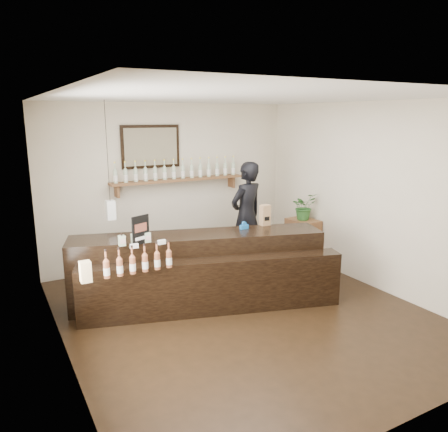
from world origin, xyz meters
name	(u,v)px	position (x,y,z in m)	size (l,w,h in m)	color
ground	(244,313)	(0.00, 0.00, 0.00)	(5.00, 5.00, 0.00)	black
room_shell	(245,188)	(0.00, 0.00, 1.70)	(5.00, 5.00, 5.00)	beige
back_wall_decor	(165,166)	(-0.14, 2.37, 1.75)	(2.66, 0.96, 1.69)	brown
counter	(202,272)	(-0.34, 0.57, 0.46)	(3.54, 1.92, 1.14)	black
promo_sign	(141,230)	(-1.18, 0.61, 1.17)	(0.26, 0.12, 0.37)	black
paper_bag	(265,215)	(0.76, 0.66, 1.14)	(0.14, 0.11, 0.31)	#956E48
tape_dispenser	(244,226)	(0.37, 0.62, 1.02)	(0.14, 0.07, 0.11)	#1860A9
side_cabinet	(302,241)	(2.00, 1.27, 0.40)	(0.44, 0.58, 0.80)	brown
potted_plant	(304,206)	(2.00, 1.27, 1.03)	(0.43, 0.37, 0.47)	#2A5D25
shopkeeper	(247,209)	(0.99, 1.55, 1.04)	(0.76, 0.50, 2.09)	black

